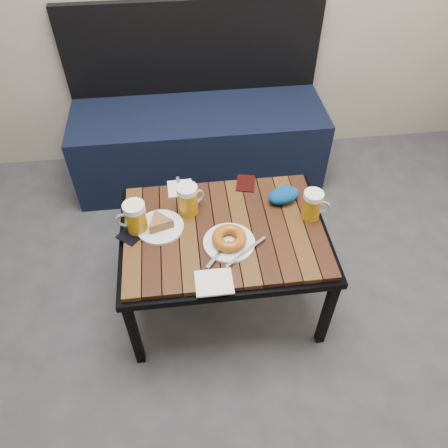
{
  "coord_description": "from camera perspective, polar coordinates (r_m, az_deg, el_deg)",
  "views": [
    {
      "loc": [
        0.09,
        -0.35,
        1.76
      ],
      "look_at": [
        0.23,
        0.83,
        0.5
      ],
      "focal_mm": 35.0,
      "sensor_mm": 36.0,
      "label": 1
    }
  ],
  "objects": [
    {
      "name": "bench",
      "position": [
        2.59,
        -3.29,
        11.45
      ],
      "size": [
        1.4,
        0.5,
        0.95
      ],
      "color": "black",
      "rests_on": "ground"
    },
    {
      "name": "cafe_table",
      "position": [
        1.78,
        0.0,
        -1.59
      ],
      "size": [
        0.84,
        0.62,
        0.47
      ],
      "color": "black",
      "rests_on": "ground"
    },
    {
      "name": "beer_mug_left",
      "position": [
        1.73,
        -11.53,
        0.84
      ],
      "size": [
        0.13,
        0.09,
        0.14
      ],
      "rotation": [
        0.0,
        0.0,
        3.07
      ],
      "color": "#AA7C0D",
      "rests_on": "cafe_table"
    },
    {
      "name": "beer_mug_centre",
      "position": [
        1.78,
        -4.69,
        3.23
      ],
      "size": [
        0.13,
        0.11,
        0.14
      ],
      "rotation": [
        0.0,
        0.0,
        0.58
      ],
      "color": "#AA7C0D",
      "rests_on": "cafe_table"
    },
    {
      "name": "beer_mug_right",
      "position": [
        1.79,
        11.49,
        2.46
      ],
      "size": [
        0.12,
        0.09,
        0.13
      ],
      "rotation": [
        0.0,
        0.0,
        -0.14
      ],
      "color": "#AA7C0D",
      "rests_on": "cafe_table"
    },
    {
      "name": "plate_pie",
      "position": [
        1.76,
        -8.38,
        -0.08
      ],
      "size": [
        0.19,
        0.19,
        0.05
      ],
      "color": "white",
      "rests_on": "cafe_table"
    },
    {
      "name": "plate_bagel",
      "position": [
        1.68,
        0.69,
        -2.13
      ],
      "size": [
        0.25,
        0.23,
        0.06
      ],
      "color": "white",
      "rests_on": "cafe_table"
    },
    {
      "name": "napkin_left",
      "position": [
        1.93,
        -5.75,
        4.66
      ],
      "size": [
        0.11,
        0.14,
        0.01
      ],
      "rotation": [
        0.0,
        0.0,
        0.04
      ],
      "color": "white",
      "rests_on": "cafe_table"
    },
    {
      "name": "napkin_right",
      "position": [
        1.58,
        -1.31,
        -7.63
      ],
      "size": [
        0.14,
        0.11,
        0.01
      ],
      "rotation": [
        0.0,
        0.0,
        0.0
      ],
      "color": "white",
      "rests_on": "cafe_table"
    },
    {
      "name": "passport_navy",
      "position": [
        1.77,
        -11.72,
        -1.06
      ],
      "size": [
        0.14,
        0.15,
        0.01
      ],
      "primitive_type": "cube",
      "rotation": [
        0.0,
        0.0,
        -0.67
      ],
      "color": "black",
      "rests_on": "cafe_table"
    },
    {
      "name": "passport_burgundy",
      "position": [
        1.95,
        2.84,
        5.34
      ],
      "size": [
        0.1,
        0.12,
        0.01
      ],
      "primitive_type": "cube",
      "rotation": [
        0.0,
        0.0,
        -0.23
      ],
      "color": "black",
      "rests_on": "cafe_table"
    },
    {
      "name": "knit_pouch",
      "position": [
        1.86,
        7.79,
        3.76
      ],
      "size": [
        0.16,
        0.13,
        0.06
      ],
      "primitive_type": "ellipsoid",
      "rotation": [
        0.0,
        0.0,
        0.33
      ],
      "color": "navy",
      "rests_on": "cafe_table"
    }
  ]
}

